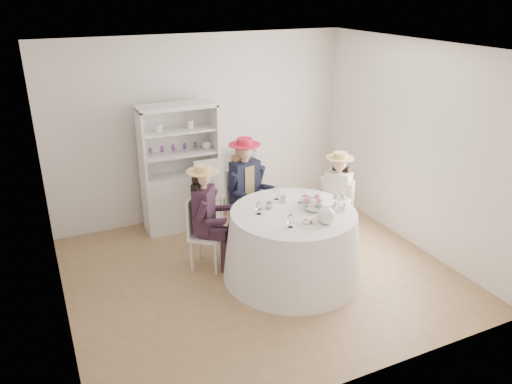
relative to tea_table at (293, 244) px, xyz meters
name	(u,v)px	position (x,y,z in m)	size (l,w,h in m)	color
ground	(259,273)	(-0.34, 0.20, -0.43)	(4.50, 4.50, 0.00)	olive
ceiling	(260,48)	(-0.34, 0.20, 2.27)	(4.50, 4.50, 0.00)	white
wall_back	(202,129)	(-0.34, 2.20, 0.92)	(4.50, 4.50, 0.00)	silver
wall_front	(366,248)	(-0.34, -1.80, 0.92)	(4.50, 4.50, 0.00)	silver
wall_left	(49,205)	(-2.59, 0.20, 0.92)	(4.50, 4.50, 0.00)	silver
wall_right	(414,146)	(1.91, 0.20, 0.92)	(4.50, 4.50, 0.00)	silver
tea_table	(293,244)	(0.00, 0.00, 0.00)	(1.69, 1.69, 0.86)	white
hutch	(181,185)	(-0.80, 1.87, 0.22)	(1.22, 0.76, 1.83)	silver
side_table	(247,190)	(0.27, 1.95, -0.07)	(0.46, 0.46, 0.71)	silver
hatbox	(247,159)	(0.27, 1.95, 0.43)	(0.29, 0.29, 0.29)	black
guest_left	(206,211)	(-0.87, 0.63, 0.34)	(0.58, 0.56, 1.36)	silver
guest_mid	(246,185)	(-0.14, 1.06, 0.41)	(0.55, 0.58, 1.47)	silver
guest_right	(337,193)	(0.94, 0.50, 0.31)	(0.56, 0.52, 1.30)	silver
spare_chair	(207,190)	(-0.48, 1.69, 0.15)	(0.45, 0.45, 1.08)	silver
teacup_a	(269,206)	(-0.22, 0.20, 0.46)	(0.09, 0.09, 0.07)	white
teacup_b	(283,200)	(0.02, 0.30, 0.46)	(0.07, 0.07, 0.07)	white
teacup_c	(305,199)	(0.25, 0.19, 0.47)	(0.10, 0.10, 0.08)	white
flower_bowl	(313,208)	(0.22, -0.07, 0.46)	(0.23, 0.23, 0.06)	white
flower_arrangement	(310,200)	(0.23, 0.02, 0.53)	(0.20, 0.20, 0.08)	#CD6690
table_teapot	(326,215)	(0.18, -0.41, 0.52)	(0.28, 0.20, 0.21)	white
sandwich_plate	(310,223)	(0.01, -0.36, 0.45)	(0.27, 0.27, 0.06)	white
cupcake_stand	(339,203)	(0.52, -0.16, 0.51)	(0.22, 0.22, 0.21)	white
stemware_set	(294,206)	(0.00, 0.00, 0.50)	(0.86, 0.83, 0.15)	white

